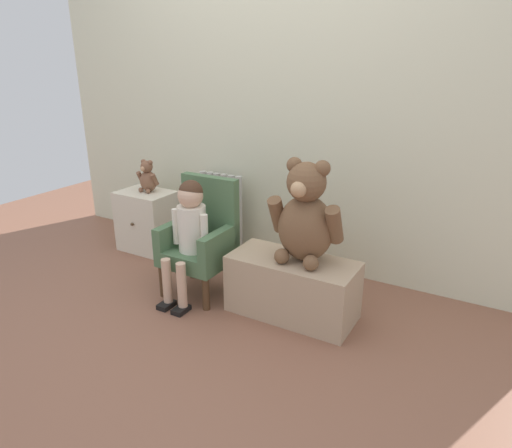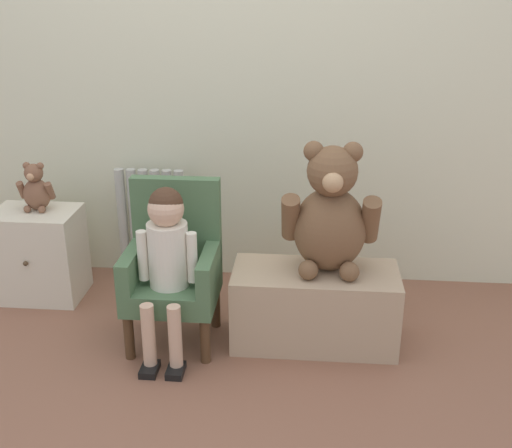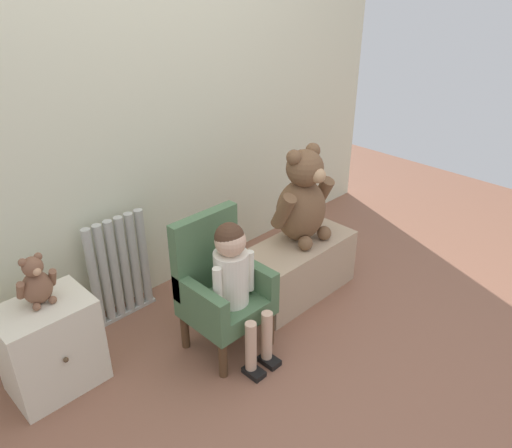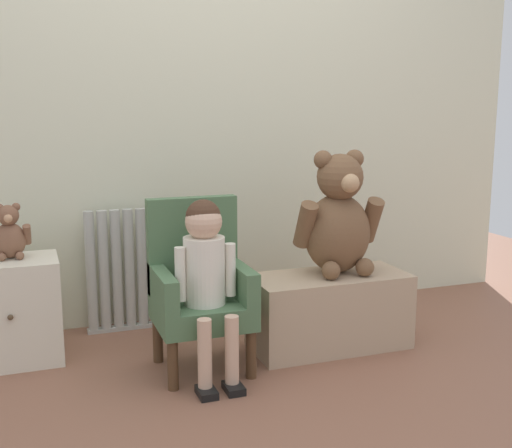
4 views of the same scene
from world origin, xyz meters
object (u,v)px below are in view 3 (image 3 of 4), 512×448
at_px(radiator, 120,269).
at_px(child_armchair, 220,286).
at_px(small_dresser, 51,346).
at_px(small_teddy_bear, 36,283).
at_px(large_teddy_bear, 302,200).
at_px(child_figure, 235,273).
at_px(low_bench, 298,268).

bearing_deg(radiator, child_armchair, -67.25).
xyz_separation_m(small_dresser, small_teddy_bear, (0.01, 0.03, 0.33)).
height_order(large_teddy_bear, small_teddy_bear, large_teddy_bear).
height_order(small_dresser, child_figure, child_figure).
height_order(child_armchair, low_bench, child_armchair).
relative_size(child_figure, small_teddy_bear, 3.07).
distance_m(low_bench, large_teddy_bear, 0.43).
distance_m(child_figure, low_bench, 0.71).
bearing_deg(small_teddy_bear, child_figure, -31.98).
distance_m(child_figure, large_teddy_bear, 0.70).
xyz_separation_m(child_armchair, low_bench, (0.62, 0.01, -0.18)).
height_order(radiator, child_armchair, child_armchair).
bearing_deg(small_dresser, child_armchair, -23.29).
height_order(radiator, small_dresser, radiator).
bearing_deg(radiator, low_bench, -32.83).
xyz_separation_m(small_dresser, large_teddy_bear, (1.43, -0.28, 0.36)).
bearing_deg(large_teddy_bear, small_teddy_bear, 167.65).
bearing_deg(large_teddy_bear, small_dresser, 168.80).
height_order(small_dresser, small_teddy_bear, small_teddy_bear).
bearing_deg(child_armchair, low_bench, 1.19).
relative_size(child_armchair, child_figure, 0.98).
bearing_deg(child_armchair, radiator, 112.75).
bearing_deg(small_dresser, child_figure, -30.00).
distance_m(radiator, large_teddy_bear, 1.09).
height_order(small_dresser, child_armchair, child_armchair).
xyz_separation_m(low_bench, small_teddy_bear, (-1.36, 0.34, 0.39)).
distance_m(radiator, low_bench, 1.03).
bearing_deg(small_teddy_bear, child_armchair, -25.40).
xyz_separation_m(child_armchair, large_teddy_bear, (0.67, 0.04, 0.24)).
distance_m(radiator, small_teddy_bear, 0.61).
xyz_separation_m(small_dresser, child_armchair, (0.76, -0.33, 0.12)).
bearing_deg(low_bench, radiator, 147.17).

